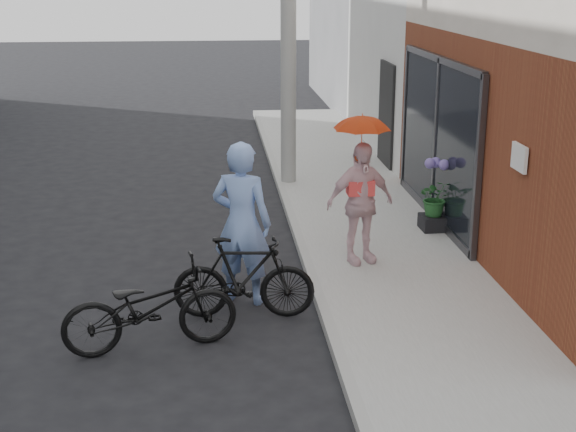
{
  "coord_description": "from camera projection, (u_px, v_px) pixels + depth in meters",
  "views": [
    {
      "loc": [
        -0.3,
        -8.35,
        3.82
      ],
      "look_at": [
        0.57,
        0.55,
        1.1
      ],
      "focal_mm": 50.0,
      "sensor_mm": 36.0,
      "label": 1
    }
  ],
  "objects": [
    {
      "name": "bike_right",
      "position": [
        244.0,
        278.0,
        9.14
      ],
      "size": [
        1.65,
        0.6,
        0.97
      ],
      "primitive_type": "imported",
      "rotation": [
        0.0,
        0.0,
        1.48
      ],
      "color": "black",
      "rests_on": "ground"
    },
    {
      "name": "planter",
      "position": [
        434.0,
        222.0,
        12.03
      ],
      "size": [
        0.42,
        0.42,
        0.22
      ],
      "primitive_type": "cube",
      "rotation": [
        0.0,
        0.0,
        0.03
      ],
      "color": "black",
      "rests_on": "sidewalk"
    },
    {
      "name": "sidewalk",
      "position": [
        387.0,
        254.0,
        11.17
      ],
      "size": [
        2.2,
        24.0,
        0.12
      ],
      "primitive_type": "cube",
      "color": "#989893",
      "rests_on": "ground"
    },
    {
      "name": "ground",
      "position": [
        243.0,
        324.0,
        9.09
      ],
      "size": [
        80.0,
        80.0,
        0.0
      ],
      "primitive_type": "plane",
      "color": "black",
      "rests_on": "ground"
    },
    {
      "name": "bike_left",
      "position": [
        150.0,
        307.0,
        8.34
      ],
      "size": [
        1.92,
        0.98,
        0.96
      ],
      "primitive_type": "imported",
      "rotation": [
        0.0,
        0.0,
        1.77
      ],
      "color": "black",
      "rests_on": "ground"
    },
    {
      "name": "curb",
      "position": [
        305.0,
        257.0,
        11.07
      ],
      "size": [
        0.12,
        24.0,
        0.12
      ],
      "primitive_type": "cube",
      "color": "#9E9E99",
      "rests_on": "ground"
    },
    {
      "name": "potted_plant",
      "position": [
        436.0,
        197.0,
        11.91
      ],
      "size": [
        0.51,
        0.44,
        0.57
      ],
      "primitive_type": "imported",
      "color": "#245A28",
      "rests_on": "planter"
    },
    {
      "name": "officer",
      "position": [
        242.0,
        223.0,
        9.45
      ],
      "size": [
        0.84,
        0.7,
        1.97
      ],
      "primitive_type": "imported",
      "rotation": [
        0.0,
        0.0,
        2.78
      ],
      "color": "#7E9FE1",
      "rests_on": "ground"
    },
    {
      "name": "kimono_woman",
      "position": [
        360.0,
        203.0,
        10.49
      ],
      "size": [
        1.02,
        0.66,
        1.62
      ],
      "primitive_type": "imported",
      "rotation": [
        0.0,
        0.0,
        0.3
      ],
      "color": "silver",
      "rests_on": "sidewalk"
    },
    {
      "name": "parasol",
      "position": [
        362.0,
        118.0,
        10.16
      ],
      "size": [
        0.71,
        0.71,
        0.62
      ],
      "primitive_type": "imported",
      "color": "#E1491A",
      "rests_on": "kimono_woman"
    }
  ]
}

